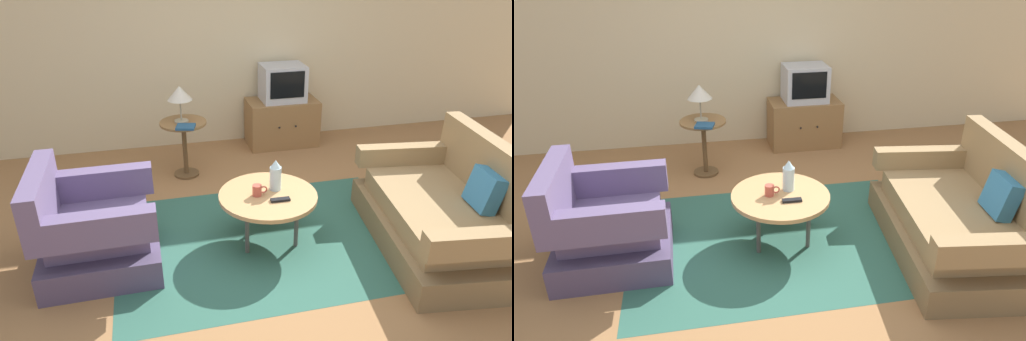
% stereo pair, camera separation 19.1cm
% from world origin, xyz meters
% --- Properties ---
extents(ground_plane, '(16.00, 16.00, 0.00)m').
position_xyz_m(ground_plane, '(0.00, 0.00, 0.00)').
color(ground_plane, olive).
extents(back_wall, '(9.00, 0.12, 2.70)m').
position_xyz_m(back_wall, '(0.00, 2.52, 1.35)').
color(back_wall, '#CCB78E').
rests_on(back_wall, ground).
extents(area_rug, '(2.54, 1.83, 0.00)m').
position_xyz_m(area_rug, '(-0.04, 0.13, 0.00)').
color(area_rug, '#2D5B4C').
rests_on(area_rug, ground).
extents(armchair, '(0.89, 0.87, 0.85)m').
position_xyz_m(armchair, '(-1.45, 0.11, 0.30)').
color(armchair, '#4B3E5C').
rests_on(armchair, ground).
extents(couch, '(1.17, 1.72, 0.90)m').
position_xyz_m(couch, '(1.38, -0.27, 0.29)').
color(couch, brown).
rests_on(couch, ground).
extents(coffee_table, '(0.82, 0.82, 0.45)m').
position_xyz_m(coffee_table, '(-0.04, 0.13, 0.42)').
color(coffee_table, tan).
rests_on(coffee_table, ground).
extents(side_table, '(0.49, 0.49, 0.62)m').
position_xyz_m(side_table, '(-0.59, 1.56, 0.45)').
color(side_table, olive).
rests_on(side_table, ground).
extents(tv_stand, '(0.86, 0.50, 0.57)m').
position_xyz_m(tv_stand, '(0.68, 2.18, 0.29)').
color(tv_stand, olive).
rests_on(tv_stand, ground).
extents(television, '(0.52, 0.42, 0.43)m').
position_xyz_m(television, '(0.68, 2.19, 0.79)').
color(television, '#B7B7BC').
rests_on(television, tv_stand).
extents(table_lamp, '(0.26, 0.26, 0.39)m').
position_xyz_m(table_lamp, '(-0.61, 1.55, 0.92)').
color(table_lamp, '#9E937A').
rests_on(table_lamp, side_table).
extents(vase, '(0.10, 0.10, 0.27)m').
position_xyz_m(vase, '(0.04, 0.20, 0.58)').
color(vase, silver).
rests_on(vase, coffee_table).
extents(mug, '(0.13, 0.08, 0.09)m').
position_xyz_m(mug, '(-0.13, 0.13, 0.49)').
color(mug, '#B74C3D').
rests_on(mug, coffee_table).
extents(tv_remote_dark, '(0.16, 0.05, 0.02)m').
position_xyz_m(tv_remote_dark, '(0.03, 0.00, 0.46)').
color(tv_remote_dark, black).
rests_on(tv_remote_dark, coffee_table).
extents(book, '(0.22, 0.21, 0.02)m').
position_xyz_m(book, '(-0.58, 1.37, 0.63)').
color(book, navy).
rests_on(book, side_table).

